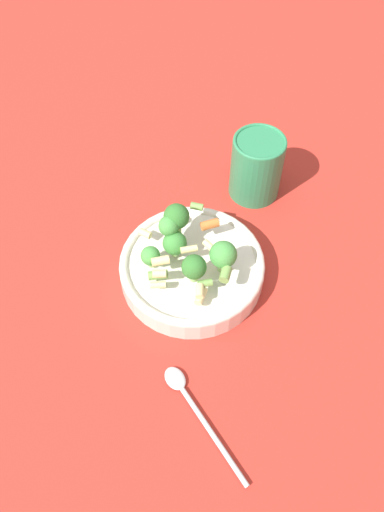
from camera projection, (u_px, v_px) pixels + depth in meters
name	position (u px, v px, depth m)	size (l,w,h in m)	color
ground_plane	(192.00, 276.00, 0.78)	(3.00, 3.00, 0.00)	#B72D23
bowl	(192.00, 268.00, 0.77)	(0.22, 0.22, 0.04)	silver
pasta_salad	(187.00, 246.00, 0.72)	(0.16, 0.14, 0.07)	#8CB766
cup	(257.00, 166.00, 0.84)	(0.09, 0.09, 0.12)	#2D7F51
spoon	(191.00, 402.00, 0.66)	(0.18, 0.03, 0.01)	silver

